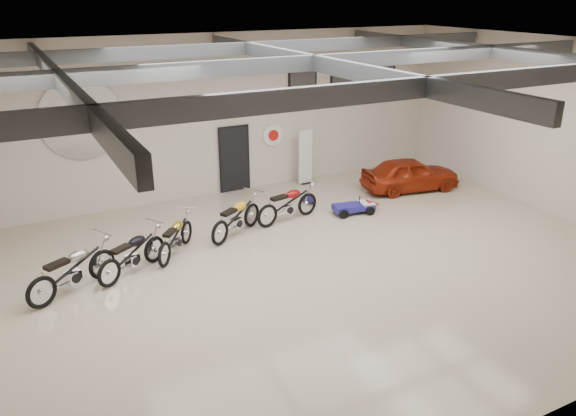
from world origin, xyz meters
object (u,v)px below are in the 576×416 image
motorcycle_black (132,253)px  vintage_car (410,174)px  motorcycle_gold (175,236)px  go_kart (358,204)px  motorcycle_silver (72,269)px  motorcycle_yellow (236,217)px  banner_stand (305,157)px  motorcycle_red (288,203)px

motorcycle_black → vintage_car: vintage_car is taller
motorcycle_gold → go_kart: bearing=-47.0°
motorcycle_silver → motorcycle_yellow: 4.48m
motorcycle_silver → vintage_car: 10.96m
vintage_car → motorcycle_silver: bearing=110.4°
banner_stand → motorcycle_gold: (-5.52, -3.34, -0.44)m
motorcycle_yellow → motorcycle_black: bearing=165.7°
motorcycle_black → motorcycle_yellow: motorcycle_yellow is taller
motorcycle_black → motorcycle_gold: bearing=-8.1°
motorcycle_silver → motorcycle_black: size_ratio=1.07×
motorcycle_black → vintage_car: (9.44, 1.72, 0.02)m
banner_stand → motorcycle_black: 7.75m
motorcycle_gold → vintage_car: size_ratio=0.60×
banner_stand → motorcycle_red: size_ratio=0.90×
motorcycle_black → vintage_car: size_ratio=0.63×
motorcycle_black → go_kart: bearing=-25.5°
motorcycle_black → banner_stand: bearing=-2.2°
motorcycle_silver → motorcycle_gold: 2.65m
go_kart → motorcycle_gold: bearing=-167.7°
motorcycle_black → motorcycle_gold: (1.18, 0.53, -0.03)m
vintage_car → banner_stand: bearing=61.6°
vintage_car → go_kart: bearing=119.0°
motorcycle_red → motorcycle_silver: bearing=-178.0°
motorcycle_black → motorcycle_yellow: 3.11m
motorcycle_red → banner_stand: bearing=40.8°
motorcycle_yellow → vintage_car: vintage_car is taller
motorcycle_gold → go_kart: size_ratio=1.28×
motorcycle_silver → motorcycle_yellow: motorcycle_silver is taller
banner_stand → motorcycle_gold: bearing=-153.2°
motorcycle_silver → motorcycle_yellow: (4.31, 1.21, -0.03)m
motorcycle_gold → motorcycle_red: 3.53m
vintage_car → motorcycle_yellow: bearing=106.8°
motorcycle_silver → motorcycle_gold: size_ratio=1.14×
motorcycle_gold → vintage_car: 8.34m
motorcycle_gold → vintage_car: vintage_car is taller
motorcycle_black → motorcycle_yellow: size_ratio=0.98×
motorcycle_yellow → vintage_car: 6.52m
motorcycle_black → motorcycle_yellow: bearing=-14.8°
motorcycle_red → vintage_car: size_ratio=0.65×
motorcycle_black → motorcycle_gold: motorcycle_black is taller
motorcycle_gold → motorcycle_red: (3.47, 0.66, 0.05)m
motorcycle_yellow → motorcycle_red: motorcycle_red is taller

